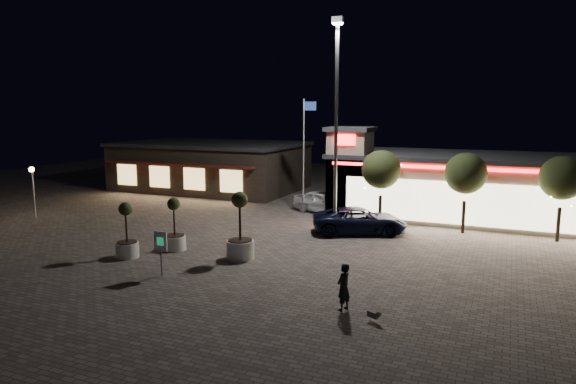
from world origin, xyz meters
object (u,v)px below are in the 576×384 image
at_px(valet_sign, 161,245).
at_px(white_sedan, 323,202).
at_px(planter_mid, 127,240).
at_px(pedestrian, 344,287).
at_px(pickup_truck, 360,220).
at_px(planter_left, 175,234).

bearing_deg(valet_sign, white_sedan, 83.72).
bearing_deg(planter_mid, pedestrian, -10.66).
xyz_separation_m(pedestrian, planter_mid, (-11.87, 2.23, -0.02)).
relative_size(pickup_truck, planter_left, 2.00).
bearing_deg(valet_sign, planter_mid, 153.26).
relative_size(pedestrian, planter_left, 0.63).
distance_m(pedestrian, planter_left, 11.37).
xyz_separation_m(white_sedan, planter_left, (-3.79, -12.39, 0.09)).
bearing_deg(planter_left, white_sedan, 72.97).
xyz_separation_m(white_sedan, pedestrian, (6.73, -16.70, 0.11)).
distance_m(pickup_truck, planter_mid, 13.22).
bearing_deg(planter_left, pickup_truck, 43.37).
height_order(planter_left, planter_mid, planter_mid).
distance_m(planter_mid, valet_sign, 3.80).
xyz_separation_m(planter_left, planter_mid, (-1.35, -2.08, 0.00)).
height_order(pedestrian, planter_mid, planter_mid).
relative_size(pickup_truck, valet_sign, 2.76).
relative_size(white_sedan, valet_sign, 2.25).
relative_size(planter_left, planter_mid, 1.00).
xyz_separation_m(pickup_truck, planter_left, (-7.85, -7.42, 0.09)).
distance_m(planter_left, valet_sign, 4.31).
relative_size(white_sedan, pedestrian, 2.58).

